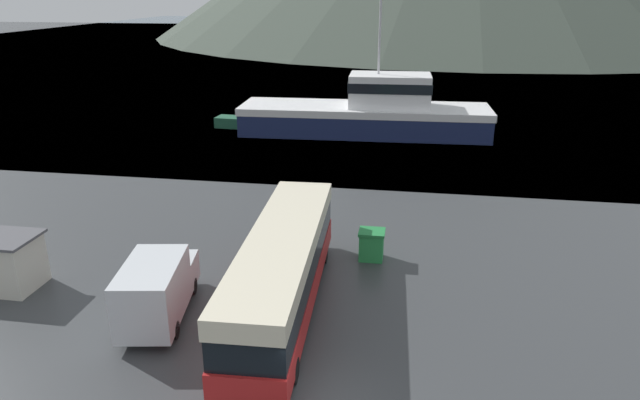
# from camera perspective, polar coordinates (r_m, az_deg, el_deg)

# --- Properties ---
(water_surface) EXTENTS (240.00, 240.00, 0.00)m
(water_surface) POSITION_cam_1_polar(r_m,az_deg,el_deg) (155.91, 8.77, 15.59)
(water_surface) COLOR #475B6B
(water_surface) RESTS_ON ground
(tour_bus) EXTENTS (3.10, 12.94, 3.40)m
(tour_bus) POSITION_cam_1_polar(r_m,az_deg,el_deg) (23.03, -3.75, -6.80)
(tour_bus) COLOR red
(tour_bus) RESTS_ON ground
(delivery_van) EXTENTS (2.98, 5.77, 2.62)m
(delivery_van) POSITION_cam_1_polar(r_m,az_deg,el_deg) (23.56, -15.99, -8.43)
(delivery_van) COLOR silver
(delivery_van) RESTS_ON ground
(fishing_boat) EXTENTS (22.49, 6.82, 12.36)m
(fishing_boat) POSITION_cam_1_polar(r_m,az_deg,el_deg) (52.14, 4.96, 8.79)
(fishing_boat) COLOR #19234C
(fishing_boat) RESTS_ON water_surface
(storage_bin) EXTENTS (1.26, 1.13, 1.48)m
(storage_bin) POSITION_cam_1_polar(r_m,az_deg,el_deg) (27.85, 5.17, -4.46)
(storage_bin) COLOR green
(storage_bin) RESTS_ON ground
(dock_kiosk) EXTENTS (3.29, 2.33, 2.43)m
(dock_kiosk) POSITION_cam_1_polar(r_m,az_deg,el_deg) (28.62, -29.24, -5.41)
(dock_kiosk) COLOR beige
(dock_kiosk) RESTS_ON ground
(small_boat) EXTENTS (5.61, 2.23, 0.98)m
(small_boat) POSITION_cam_1_polar(r_m,az_deg,el_deg) (55.00, -7.54, 7.68)
(small_boat) COLOR #1E5138
(small_boat) RESTS_ON water_surface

